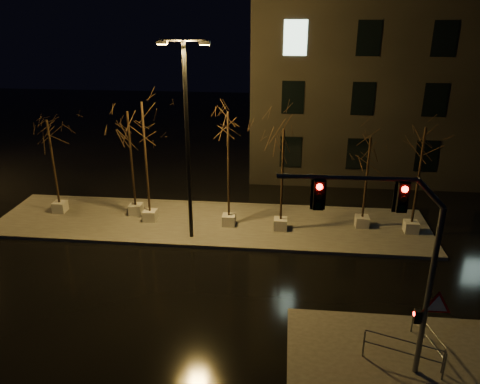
# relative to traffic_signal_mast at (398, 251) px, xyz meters

# --- Properties ---
(ground) EXTENTS (90.00, 90.00, 0.00)m
(ground) POSITION_rel_traffic_signal_mast_xyz_m (-6.85, 3.81, -4.25)
(ground) COLOR black
(ground) RESTS_ON ground
(median) EXTENTS (22.00, 5.00, 0.15)m
(median) POSITION_rel_traffic_signal_mast_xyz_m (-6.85, 9.81, -4.17)
(median) COLOR #43413C
(median) RESTS_ON ground
(sidewalk_corner) EXTENTS (7.00, 5.00, 0.15)m
(sidewalk_corner) POSITION_rel_traffic_signal_mast_xyz_m (0.65, 0.31, -4.17)
(sidewalk_corner) COLOR #43413C
(sidewalk_corner) RESTS_ON ground
(building) EXTENTS (25.00, 12.00, 15.00)m
(building) POSITION_rel_traffic_signal_mast_xyz_m (7.15, 21.81, 3.25)
(building) COLOR black
(building) RESTS_ON ground
(tree_0) EXTENTS (1.80, 1.80, 5.15)m
(tree_0) POSITION_rel_traffic_signal_mast_xyz_m (-15.09, 10.28, -0.19)
(tree_0) COLOR #AAA89F
(tree_0) RESTS_ON median
(tree_1) EXTENTS (1.80, 1.80, 5.66)m
(tree_1) POSITION_rel_traffic_signal_mast_xyz_m (-10.94, 10.37, 0.20)
(tree_1) COLOR #AAA89F
(tree_1) RESTS_ON median
(tree_2) EXTENTS (1.80, 1.80, 6.29)m
(tree_2) POSITION_rel_traffic_signal_mast_xyz_m (-9.96, 9.68, 0.67)
(tree_2) COLOR #AAA89F
(tree_2) RESTS_ON median
(tree_3) EXTENTS (1.80, 1.80, 5.92)m
(tree_3) POSITION_rel_traffic_signal_mast_xyz_m (-5.86, 9.55, 0.40)
(tree_3) COLOR #AAA89F
(tree_3) RESTS_ON median
(tree_4) EXTENTS (1.80, 1.80, 5.21)m
(tree_4) POSITION_rel_traffic_signal_mast_xyz_m (-3.27, 9.36, -0.14)
(tree_4) COLOR #AAA89F
(tree_4) RESTS_ON median
(tree_5) EXTENTS (1.80, 1.80, 4.74)m
(tree_5) POSITION_rel_traffic_signal_mast_xyz_m (0.78, 10.05, -0.50)
(tree_5) COLOR #AAA89F
(tree_5) RESTS_ON median
(tree_6) EXTENTS (1.80, 1.80, 5.39)m
(tree_6) POSITION_rel_traffic_signal_mast_xyz_m (3.08, 9.68, -0.01)
(tree_6) COLOR #AAA89F
(tree_6) RESTS_ON median
(traffic_signal_mast) EXTENTS (5.11, 0.25, 6.24)m
(traffic_signal_mast) POSITION_rel_traffic_signal_mast_xyz_m (0.00, 0.00, 0.00)
(traffic_signal_mast) COLOR #53565A
(traffic_signal_mast) RESTS_ON sidewalk_corner
(streetlight_main) EXTENTS (2.26, 0.33, 9.04)m
(streetlight_main) POSITION_rel_traffic_signal_mast_xyz_m (-7.50, 8.12, 1.12)
(streetlight_main) COLOR black
(streetlight_main) RESTS_ON median
(guard_rail_a) EXTENTS (2.26, 0.83, 1.03)m
(guard_rail_a) POSITION_rel_traffic_signal_mast_xyz_m (0.62, 0.15, -3.42)
(guard_rail_a) COLOR #53565A
(guard_rail_a) RESTS_ON sidewalk_corner
(guard_rail_b) EXTENTS (0.50, 1.94, 0.94)m
(guard_rail_b) POSITION_rel_traffic_signal_mast_xyz_m (1.56, 0.98, -3.49)
(guard_rail_b) COLOR #53565A
(guard_rail_b) RESTS_ON sidewalk_corner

